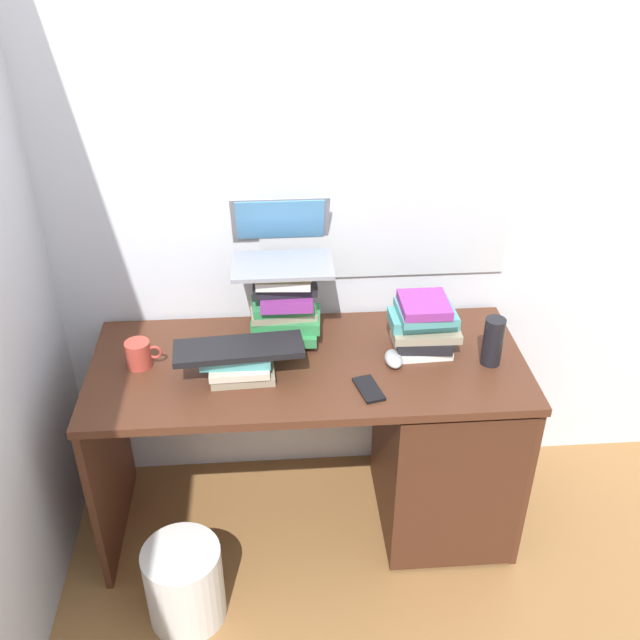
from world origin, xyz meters
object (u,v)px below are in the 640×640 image
at_px(mug, 139,354).
at_px(wastebasket, 185,583).
at_px(book_stack_tall, 285,306).
at_px(desk, 413,437).
at_px(book_stack_side, 424,325).
at_px(laptop, 281,246).
at_px(keyboard, 239,349).
at_px(computer_mouse, 394,359).
at_px(water_bottle, 493,341).
at_px(cell_phone, 369,389).
at_px(book_stack_keyboard_riser, 239,363).

height_order(mug, wastebasket, mug).
xyz_separation_m(book_stack_tall, mug, (-0.50, -0.12, -0.09)).
bearing_deg(desk, book_stack_side, 74.12).
height_order(laptop, mug, laptop).
relative_size(keyboard, computer_mouse, 4.04).
bearing_deg(laptop, water_bottle, -20.01).
relative_size(keyboard, water_bottle, 2.43).
xyz_separation_m(book_stack_side, laptop, (-0.48, 0.15, 0.24)).
relative_size(mug, wastebasket, 0.40).
bearing_deg(book_stack_tall, water_bottle, -15.76).
relative_size(desk, book_stack_tall, 5.09).
bearing_deg(water_bottle, laptop, 159.99).
xyz_separation_m(desk, mug, (-0.95, 0.05, 0.39)).
xyz_separation_m(keyboard, water_bottle, (0.85, 0.01, -0.02)).
relative_size(book_stack_side, laptop, 0.71).
relative_size(book_stack_tall, cell_phone, 2.15).
bearing_deg(book_stack_side, mug, -178.30).
bearing_deg(book_stack_keyboard_riser, keyboard, -70.32).
bearing_deg(wastebasket, water_bottle, 18.59).
height_order(desk, cell_phone, cell_phone).
height_order(book_stack_keyboard_riser, computer_mouse, book_stack_keyboard_riser).
distance_m(book_stack_side, wastebasket, 1.18).
bearing_deg(keyboard, book_stack_keyboard_riser, 105.34).
bearing_deg(book_stack_tall, keyboard, -126.82).
relative_size(desk, mug, 12.20).
bearing_deg(book_stack_side, keyboard, -169.80).
height_order(book_stack_side, computer_mouse, book_stack_side).
height_order(book_stack_tall, computer_mouse, book_stack_tall).
distance_m(desk, wastebasket, 0.94).
bearing_deg(book_stack_keyboard_riser, computer_mouse, 3.18).
distance_m(book_stack_keyboard_riser, laptop, 0.42).
xyz_separation_m(computer_mouse, mug, (-0.86, 0.05, 0.03)).
height_order(desk, book_stack_keyboard_riser, book_stack_keyboard_riser).
relative_size(book_stack_tall, water_bottle, 1.69).
bearing_deg(book_stack_side, wastebasket, -151.66).
bearing_deg(computer_mouse, book_stack_side, 34.80).
xyz_separation_m(mug, water_bottle, (1.19, -0.07, 0.04)).
bearing_deg(computer_mouse, mug, 176.70).
xyz_separation_m(laptop, keyboard, (-0.15, -0.27, -0.23)).
xyz_separation_m(book_stack_side, cell_phone, (-0.22, -0.22, -0.09)).
bearing_deg(wastebasket, book_stack_tall, 56.11).
xyz_separation_m(laptop, water_bottle, (0.69, -0.25, -0.26)).
relative_size(book_stack_keyboard_riser, laptop, 0.72).
relative_size(book_stack_side, keyboard, 0.57).
bearing_deg(wastebasket, book_stack_keyboard_riser, 58.76).
relative_size(desk, keyboard, 3.54).
bearing_deg(keyboard, laptop, 55.94).
distance_m(laptop, keyboard, 0.39).
relative_size(book_stack_side, mug, 1.97).
bearing_deg(mug, keyboard, -14.06).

